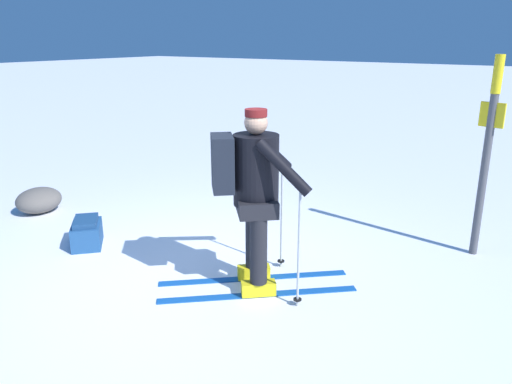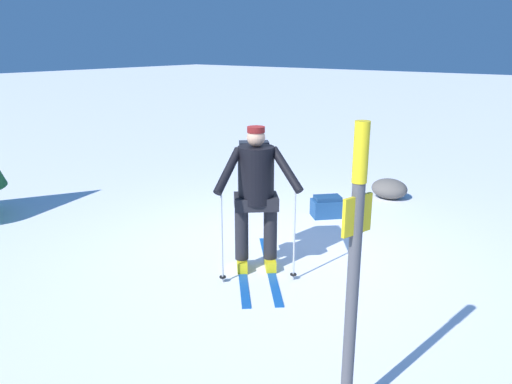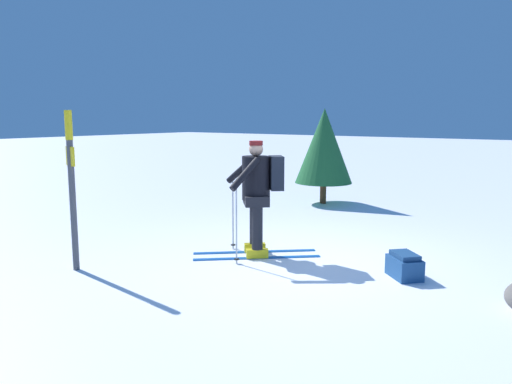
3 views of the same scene
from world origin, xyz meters
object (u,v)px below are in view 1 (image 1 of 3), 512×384
trail_marker (488,142)px  rock_boulder (39,200)px  dropped_backpack (87,233)px  skier (253,188)px

trail_marker → rock_boulder: bearing=109.9°
rock_boulder → trail_marker: bearing=-70.1°
dropped_backpack → rock_boulder: (0.36, 1.41, 0.01)m
skier → rock_boulder: 3.52m
dropped_backpack → skier: bearing=-83.5°
trail_marker → rock_boulder: 5.34m
trail_marker → rock_boulder: (-1.78, 4.93, -1.03)m
skier → dropped_backpack: 2.18m
dropped_backpack → trail_marker: (2.14, -3.52, 1.04)m
trail_marker → rock_boulder: trail_marker is taller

